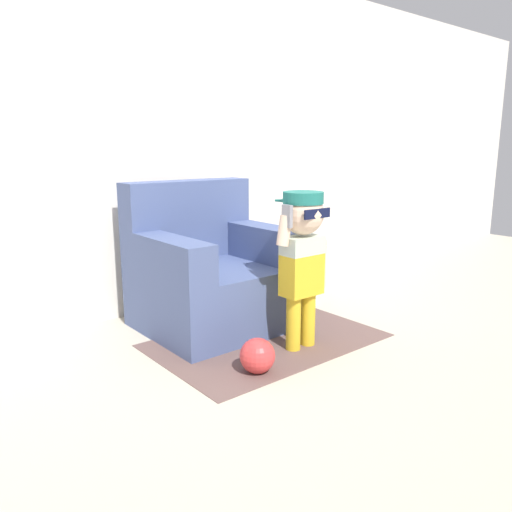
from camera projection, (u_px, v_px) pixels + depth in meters
name	position (u px, v px, depth m)	size (l,w,h in m)	color
ground_plane	(237.00, 317.00, 3.68)	(10.00, 10.00, 0.00)	#BCB29E
wall_back	(191.00, 137.00, 3.83)	(10.00, 0.05, 2.60)	silver
armchair	(211.00, 275.00, 3.47)	(0.97, 0.88, 0.99)	#475684
person_child	(303.00, 246.00, 2.99)	(0.40, 0.30, 0.97)	gold
side_table	(304.00, 269.00, 3.94)	(0.36, 0.36, 0.47)	white
rug	(267.00, 340.00, 3.23)	(1.43, 0.94, 0.01)	brown
toy_ball	(257.00, 356.00, 2.75)	(0.20, 0.20, 0.20)	#D13838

